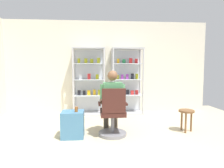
# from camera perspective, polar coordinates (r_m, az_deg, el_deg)

# --- Properties ---
(ground_plane) EXTENTS (7.20, 7.20, 0.00)m
(ground_plane) POSITION_cam_1_polar(r_m,az_deg,el_deg) (3.20, 2.14, -20.15)
(ground_plane) COLOR #C6B793
(back_wall) EXTENTS (6.00, 0.10, 2.70)m
(back_wall) POSITION_cam_1_polar(r_m,az_deg,el_deg) (5.88, -1.30, 4.94)
(back_wall) COLOR silver
(back_wall) RESTS_ON ground
(display_cabinet_left) EXTENTS (0.90, 0.45, 1.90)m
(display_cabinet_left) POSITION_cam_1_polar(r_m,az_deg,el_deg) (5.65, -6.72, 0.98)
(display_cabinet_left) COLOR #B7B7BC
(display_cabinet_left) RESTS_ON ground
(display_cabinet_right) EXTENTS (0.90, 0.45, 1.90)m
(display_cabinet_right) POSITION_cam_1_polar(r_m,az_deg,el_deg) (5.72, 4.36, 1.04)
(display_cabinet_right) COLOR #B7B7BC
(display_cabinet_right) RESTS_ON ground
(office_chair) EXTENTS (0.57, 0.56, 0.96)m
(office_chair) POSITION_cam_1_polar(r_m,az_deg,el_deg) (3.86, 0.25, -9.47)
(office_chair) COLOR slate
(office_chair) RESTS_ON ground
(seated_shopkeeper) EXTENTS (0.49, 0.57, 1.29)m
(seated_shopkeeper) POSITION_cam_1_polar(r_m,az_deg,el_deg) (3.95, -0.01, -4.40)
(seated_shopkeeper) COLOR #3F382D
(seated_shopkeeper) RESTS_ON ground
(storage_crate) EXTENTS (0.42, 0.37, 0.51)m
(storage_crate) POSITION_cam_1_polar(r_m,az_deg,el_deg) (3.92, -11.37, -11.47)
(storage_crate) COLOR teal
(storage_crate) RESTS_ON ground
(tea_glass) EXTENTS (0.06, 0.06, 0.10)m
(tea_glass) POSITION_cam_1_polar(r_m,az_deg,el_deg) (3.80, -10.40, -7.27)
(tea_glass) COLOR brown
(tea_glass) RESTS_ON storage_crate
(wooden_stool) EXTENTS (0.32, 0.32, 0.46)m
(wooden_stool) POSITION_cam_1_polar(r_m,az_deg,el_deg) (4.42, 20.90, -8.32)
(wooden_stool) COLOR brown
(wooden_stool) RESTS_ON ground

